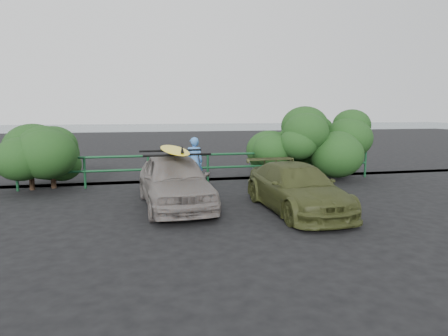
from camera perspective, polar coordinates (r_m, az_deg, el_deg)
The scene contains 10 objects.
ground at distance 8.75m, azimuth -2.84°, elevation -8.25°, with size 80.00×80.00×0.00m, color black.
ocean at distance 68.33m, azimuth -11.59°, elevation 5.94°, with size 200.00×200.00×0.00m, color slate.
guardrail at distance 13.49m, azimuth -6.52°, elevation -0.20°, with size 14.00×0.08×1.04m, color #124122, non-canonical shape.
shrub_left at distance 14.15m, azimuth -26.45°, elevation 1.48°, with size 3.20×2.40×2.06m, color #1E4519, non-canonical shape.
shrub_right at distance 15.25m, azimuth 12.27°, elevation 3.18°, with size 3.20×2.40×2.39m, color #1E4519, non-canonical shape.
sedan at distance 10.38m, azimuth -7.07°, elevation -1.76°, with size 1.64×4.07×1.39m, color slate.
olive_vehicle at distance 10.04m, azimuth 10.34°, elevation -2.82°, with size 1.62×3.99×1.16m, color #3A401C.
man at distance 13.17m, azimuth -4.30°, elevation 0.91°, with size 0.59×0.39×1.62m, color #437DCB.
roof_rack at distance 10.28m, azimuth -7.14°, elevation 2.20°, with size 1.67×1.17×0.06m, color black, non-canonical shape.
surfboard at distance 10.27m, azimuth -7.15°, elevation 2.59°, with size 0.60×2.91×0.09m, color yellow.
Camera 1 is at (-1.43, -8.27, 2.47)m, focal length 32.00 mm.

